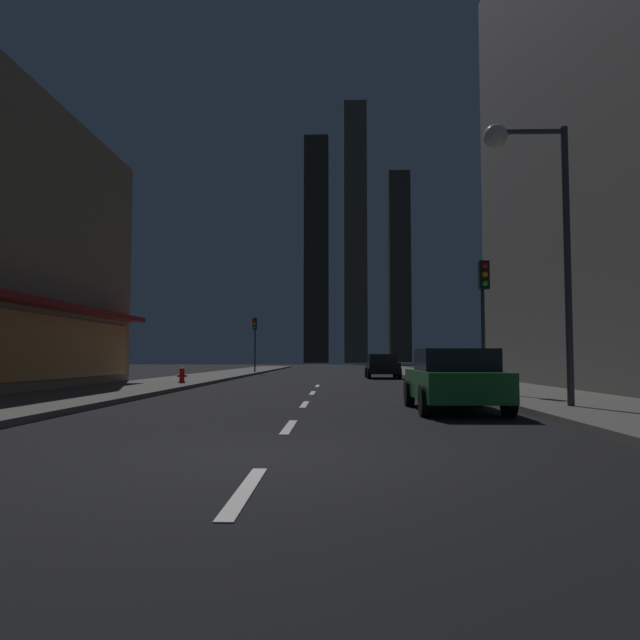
{
  "coord_description": "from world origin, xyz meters",
  "views": [
    {
      "loc": [
        0.86,
        -7.72,
        1.25
      ],
      "look_at": [
        0.0,
        22.89,
        3.15
      ],
      "focal_mm": 33.98,
      "sensor_mm": 36.0,
      "label": 1
    }
  ],
  "objects_px": {
    "car_parked_near": "(454,379)",
    "traffic_light_near_right": "(484,296)",
    "traffic_light_far_left": "(255,332)",
    "street_lamp_right": "(530,194)",
    "car_parked_far": "(382,366)",
    "fire_hydrant_far_left": "(182,376)"
  },
  "relations": [
    {
      "from": "car_parked_far",
      "to": "street_lamp_right",
      "type": "bearing_deg",
      "value": -85.5
    },
    {
      "from": "traffic_light_far_left",
      "to": "street_lamp_right",
      "type": "distance_m",
      "value": 34.4
    },
    {
      "from": "car_parked_near",
      "to": "traffic_light_far_left",
      "type": "distance_m",
      "value": 33.68
    },
    {
      "from": "car_parked_near",
      "to": "street_lamp_right",
      "type": "height_order",
      "value": "street_lamp_right"
    },
    {
      "from": "car_parked_far",
      "to": "fire_hydrant_far_left",
      "type": "bearing_deg",
      "value": -132.53
    },
    {
      "from": "traffic_light_far_left",
      "to": "street_lamp_right",
      "type": "height_order",
      "value": "street_lamp_right"
    },
    {
      "from": "car_parked_near",
      "to": "traffic_light_near_right",
      "type": "relative_size",
      "value": 1.01
    },
    {
      "from": "traffic_light_near_right",
      "to": "traffic_light_far_left",
      "type": "xyz_separation_m",
      "value": [
        -11.0,
        27.45,
        0.0
      ]
    },
    {
      "from": "traffic_light_far_left",
      "to": "traffic_light_near_right",
      "type": "bearing_deg",
      "value": -68.16
    },
    {
      "from": "car_parked_far",
      "to": "fire_hydrant_far_left",
      "type": "distance_m",
      "value": 14.06
    },
    {
      "from": "traffic_light_near_right",
      "to": "traffic_light_far_left",
      "type": "height_order",
      "value": "same"
    },
    {
      "from": "car_parked_near",
      "to": "traffic_light_near_right",
      "type": "bearing_deg",
      "value": 68.76
    },
    {
      "from": "car_parked_near",
      "to": "street_lamp_right",
      "type": "distance_m",
      "value": 4.68
    },
    {
      "from": "traffic_light_near_right",
      "to": "fire_hydrant_far_left",
      "type": "bearing_deg",
      "value": 148.06
    },
    {
      "from": "traffic_light_far_left",
      "to": "street_lamp_right",
      "type": "bearing_deg",
      "value": -71.53
    },
    {
      "from": "car_parked_near",
      "to": "car_parked_far",
      "type": "relative_size",
      "value": 1.0
    },
    {
      "from": "fire_hydrant_far_left",
      "to": "street_lamp_right",
      "type": "xyz_separation_m",
      "value": [
        11.28,
        -12.23,
        4.61
      ]
    },
    {
      "from": "traffic_light_near_right",
      "to": "street_lamp_right",
      "type": "relative_size",
      "value": 0.64
    },
    {
      "from": "car_parked_far",
      "to": "street_lamp_right",
      "type": "height_order",
      "value": "street_lamp_right"
    },
    {
      "from": "car_parked_near",
      "to": "traffic_light_near_right",
      "type": "distance_m",
      "value": 5.79
    },
    {
      "from": "car_parked_near",
      "to": "traffic_light_far_left",
      "type": "height_order",
      "value": "traffic_light_far_left"
    },
    {
      "from": "traffic_light_far_left",
      "to": "street_lamp_right",
      "type": "xyz_separation_m",
      "value": [
        10.88,
        -32.58,
        1.87
      ]
    }
  ]
}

